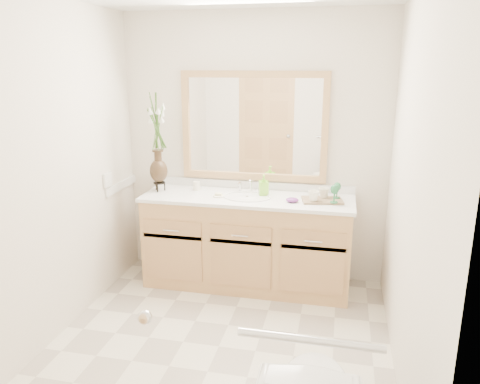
% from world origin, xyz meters
% --- Properties ---
extents(floor, '(2.60, 2.60, 0.00)m').
position_xyz_m(floor, '(0.00, 0.00, 0.00)').
color(floor, silver).
rests_on(floor, ground).
extents(wall_back, '(2.40, 0.02, 2.40)m').
position_xyz_m(wall_back, '(0.00, 1.30, 1.20)').
color(wall_back, beige).
rests_on(wall_back, floor).
extents(wall_front, '(2.40, 0.02, 2.40)m').
position_xyz_m(wall_front, '(0.00, -1.30, 1.20)').
color(wall_front, beige).
rests_on(wall_front, floor).
extents(wall_left, '(0.02, 2.60, 2.40)m').
position_xyz_m(wall_left, '(-1.20, 0.00, 1.20)').
color(wall_left, beige).
rests_on(wall_left, floor).
extents(wall_right, '(0.02, 2.60, 2.40)m').
position_xyz_m(wall_right, '(1.20, 0.00, 1.20)').
color(wall_right, beige).
rests_on(wall_right, floor).
extents(vanity, '(1.80, 0.55, 0.80)m').
position_xyz_m(vanity, '(0.00, 1.01, 0.40)').
color(vanity, tan).
rests_on(vanity, floor).
extents(counter, '(1.84, 0.57, 0.03)m').
position_xyz_m(counter, '(0.00, 1.01, 0.82)').
color(counter, white).
rests_on(counter, vanity).
extents(sink, '(0.38, 0.34, 0.23)m').
position_xyz_m(sink, '(0.00, 1.00, 0.78)').
color(sink, white).
rests_on(sink, counter).
extents(mirror, '(1.32, 0.04, 0.97)m').
position_xyz_m(mirror, '(0.00, 1.28, 1.41)').
color(mirror, white).
rests_on(mirror, wall_back).
extents(switch_plate, '(0.02, 0.12, 0.12)m').
position_xyz_m(switch_plate, '(-1.19, 0.76, 0.98)').
color(switch_plate, white).
rests_on(switch_plate, wall_left).
extents(door, '(0.80, 0.03, 2.00)m').
position_xyz_m(door, '(-0.30, -1.29, 1.00)').
color(door, tan).
rests_on(door, floor).
extents(grab_bar, '(0.55, 0.03, 0.03)m').
position_xyz_m(grab_bar, '(0.70, -1.27, 0.95)').
color(grab_bar, silver).
rests_on(grab_bar, wall_front).
extents(flower_vase, '(0.19, 0.19, 0.78)m').
position_xyz_m(flower_vase, '(-0.82, 1.03, 1.36)').
color(flower_vase, black).
rests_on(flower_vase, counter).
extents(tumbler, '(0.06, 0.06, 0.08)m').
position_xyz_m(tumbler, '(-0.50, 1.13, 0.87)').
color(tumbler, white).
rests_on(tumbler, counter).
extents(soap_dish, '(0.10, 0.10, 0.03)m').
position_xyz_m(soap_dish, '(-0.24, 0.96, 0.84)').
color(soap_dish, white).
rests_on(soap_dish, counter).
extents(soap_bottle, '(0.09, 0.09, 0.16)m').
position_xyz_m(soap_bottle, '(0.13, 1.10, 0.91)').
color(soap_bottle, '#88E435').
rests_on(soap_bottle, counter).
extents(purple_dish, '(0.12, 0.10, 0.04)m').
position_xyz_m(purple_dish, '(0.40, 0.93, 0.85)').
color(purple_dish, '#6A2878').
rests_on(purple_dish, counter).
extents(tray, '(0.37, 0.28, 0.02)m').
position_xyz_m(tray, '(0.64, 1.01, 0.84)').
color(tray, brown).
rests_on(tray, counter).
extents(mug_left, '(0.11, 0.10, 0.09)m').
position_xyz_m(mug_left, '(0.57, 0.95, 0.89)').
color(mug_left, white).
rests_on(mug_left, tray).
extents(mug_right, '(0.10, 0.09, 0.09)m').
position_xyz_m(mug_right, '(0.65, 1.07, 0.89)').
color(mug_right, white).
rests_on(mug_right, tray).
extents(goblet_front, '(0.07, 0.07, 0.15)m').
position_xyz_m(goblet_front, '(0.74, 0.93, 0.95)').
color(goblet_front, '#22683A').
rests_on(goblet_front, tray).
extents(goblet_back, '(0.06, 0.06, 0.14)m').
position_xyz_m(goblet_back, '(0.76, 1.07, 0.94)').
color(goblet_back, '#22683A').
rests_on(goblet_back, tray).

